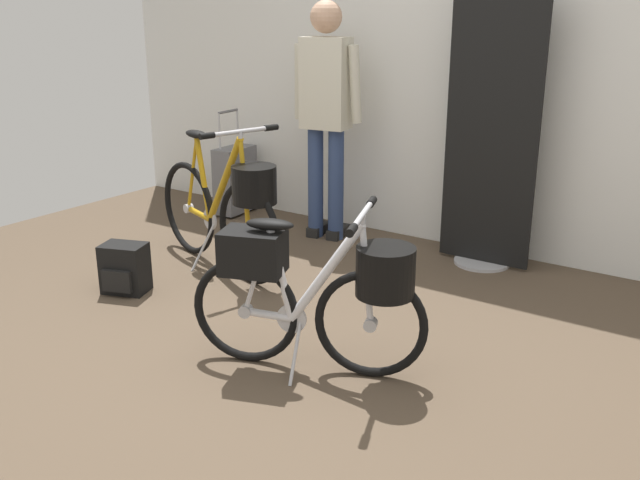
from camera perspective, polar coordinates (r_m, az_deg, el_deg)
ground_plane at (r=3.37m, az=-4.05°, el=-10.21°), size 6.16×6.16×0.00m
back_wall at (r=4.88m, az=12.53°, el=15.40°), size 6.16×0.10×2.79m
floor_banner_stand at (r=4.57m, az=13.53°, el=7.41°), size 0.60×0.36×1.74m
folding_bike_foreground at (r=3.17m, az=-0.28°, el=-3.71°), size 1.05×0.57×0.78m
display_bike_left at (r=4.41m, az=-7.49°, el=2.73°), size 1.30×0.54×0.94m
visitor_near_wall at (r=4.97m, az=0.49°, el=10.59°), size 0.53×0.31×1.64m
rolling_suitcase at (r=5.75m, az=-6.83°, el=4.86°), size 0.20×0.37×0.83m
backpack_on_floor at (r=4.31m, az=-15.41°, el=-2.23°), size 0.30×0.27×0.29m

